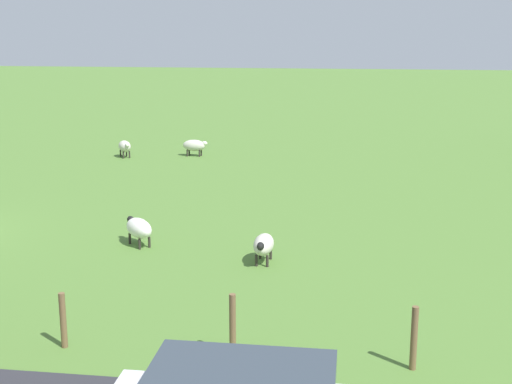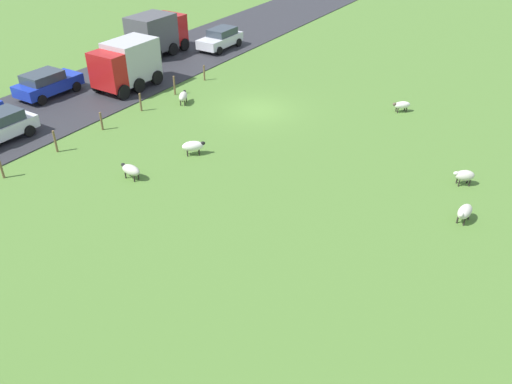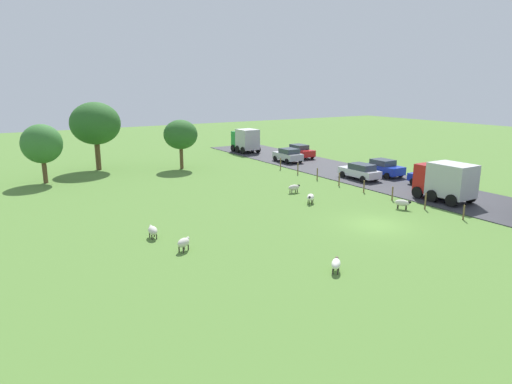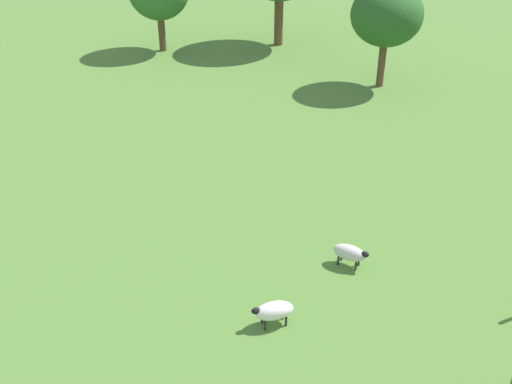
{
  "view_description": "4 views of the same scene",
  "coord_description": "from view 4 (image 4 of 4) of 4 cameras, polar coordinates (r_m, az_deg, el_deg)",
  "views": [
    {
      "loc": [
        17.73,
        12.46,
        5.91
      ],
      "look_at": [
        -2.44,
        9.67,
        1.09
      ],
      "focal_mm": 49.98,
      "sensor_mm": 36.0,
      "label": 1
    },
    {
      "loc": [
        -15.86,
        25.0,
        12.81
      ],
      "look_at": [
        -5.63,
        9.02,
        0.72
      ],
      "focal_mm": 35.94,
      "sensor_mm": 36.0,
      "label": 2
    },
    {
      "loc": [
        -22.02,
        -20.31,
        9.2
      ],
      "look_at": [
        -5.19,
        7.01,
        1.49
      ],
      "focal_mm": 31.47,
      "sensor_mm": 36.0,
      "label": 3
    },
    {
      "loc": [
        5.13,
        -5.04,
        12.01
      ],
      "look_at": [
        -3.34,
        11.73,
        0.88
      ],
      "focal_mm": 43.01,
      "sensor_mm": 36.0,
      "label": 4
    }
  ],
  "objects": [
    {
      "name": "tree_1",
      "position": [
        33.36,
        12.07,
        15.79
      ],
      "size": [
        3.73,
        3.73,
        5.45
      ],
      "color": "brown",
      "rests_on": "ground_plane"
    },
    {
      "name": "sheep_3",
      "position": [
        19.69,
        8.72,
        -5.61
      ],
      "size": [
        1.19,
        0.53,
        0.74
      ],
      "color": "beige",
      "rests_on": "ground_plane"
    },
    {
      "name": "sheep_4",
      "position": [
        17.34,
        1.66,
        -10.99
      ],
      "size": [
        1.18,
        1.14,
        0.76
      ],
      "color": "white",
      "rests_on": "ground_plane"
    }
  ]
}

